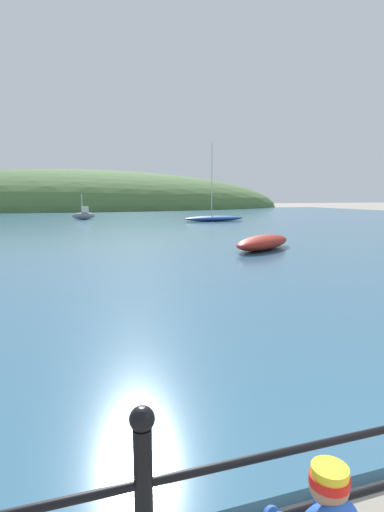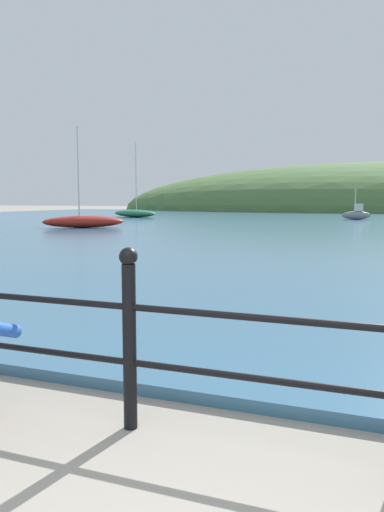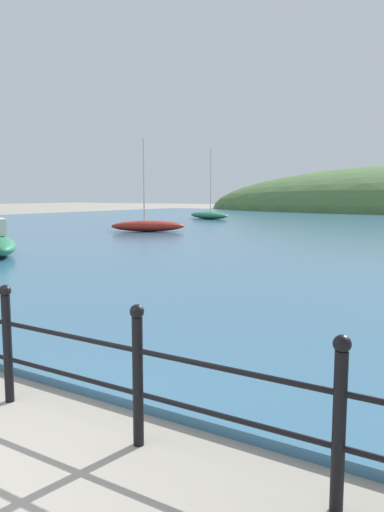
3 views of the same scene
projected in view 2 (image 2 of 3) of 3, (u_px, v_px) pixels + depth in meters
name	position (u px, v px, depth m)	size (l,w,h in m)	color
water	(366.00, 223.00, 31.42)	(80.00, 60.00, 0.10)	#386684
far_hillside	(374.00, 211.00, 68.00)	(73.22, 40.27, 12.88)	#476B38
iron_railing	(255.00, 347.00, 2.95)	(8.45, 0.12, 1.21)	black
boat_red_dinghy	(84.00, 221.00, 25.06)	(3.98, 3.24, 5.01)	maroon
boat_blue_hull	(135.00, 213.00, 40.02)	(4.98, 3.26, 5.84)	#287551
boat_far_left	(357.00, 214.00, 35.22)	(2.08, 0.94, 2.20)	gray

